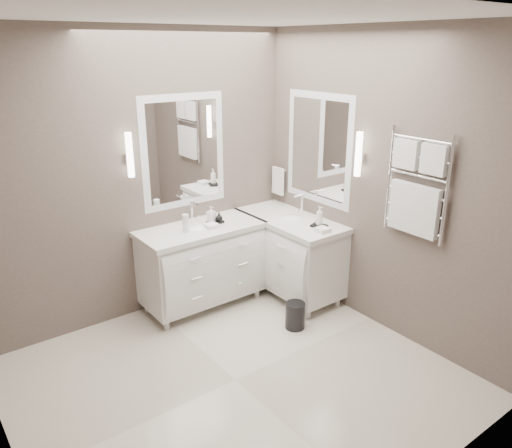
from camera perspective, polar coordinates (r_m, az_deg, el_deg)
floor at (r=4.18m, az=-2.36°, el=-17.44°), size 3.20×3.00×0.01m
ceiling at (r=3.33m, az=-3.06°, el=22.85°), size 3.20×3.00×0.01m
wall_back at (r=4.80m, az=-12.94°, el=5.12°), size 3.20×0.01×2.70m
wall_front at (r=2.54m, az=17.19°, el=-8.78°), size 3.20×0.01×2.70m
wall_right at (r=4.59m, az=14.13°, el=4.36°), size 0.01×3.00×2.70m
vanity_back at (r=5.04m, az=-6.20°, el=-4.20°), size 1.24×0.59×0.97m
vanity_right at (r=5.27m, az=3.83°, el=-3.03°), size 0.59×1.24×0.97m
mirror_back at (r=4.93m, az=-8.25°, el=8.20°), size 0.90×0.02×1.10m
mirror_right at (r=5.06m, az=7.15°, el=8.53°), size 0.02×0.90×1.10m
sconce_back at (r=4.62m, az=-14.22°, el=7.56°), size 0.06×0.06×0.40m
sconce_right at (r=4.61m, az=11.63°, el=7.73°), size 0.06×0.06×0.40m
towel_bar_corner at (r=5.52m, az=2.53°, el=5.02°), size 0.03×0.22×0.30m
towel_ladder at (r=4.31m, az=17.81°, el=3.58°), size 0.06×0.58×0.90m
waste_bin at (r=4.78m, az=4.49°, el=-10.37°), size 0.22×0.22×0.26m
amenity_tray_back at (r=4.98m, az=-4.71°, el=0.21°), size 0.17×0.14×0.02m
amenity_tray_right at (r=4.90m, az=7.22°, el=-0.21°), size 0.15×0.17×0.02m
water_bottle at (r=4.75m, az=-8.05°, el=0.09°), size 0.06×0.06×0.17m
soap_bottle_a at (r=4.95m, az=-5.15°, el=1.16°), size 0.08×0.09×0.15m
soap_bottle_b at (r=4.95m, az=-4.24°, el=0.80°), size 0.08×0.08×0.09m
soap_bottle_c at (r=4.87m, az=7.27°, el=0.94°), size 0.08×0.08×0.18m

